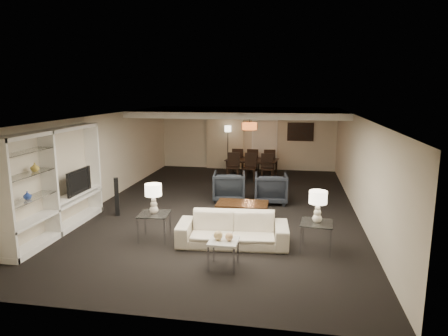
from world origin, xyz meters
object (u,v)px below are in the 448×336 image
armchair_left (229,186)px  chair_nl (233,167)px  coffee_table (242,212)px  floor_speaker (117,197)px  chair_nr (267,168)px  marble_table (224,254)px  floor_lamp (228,148)px  dining_table (252,168)px  pendant_light (249,126)px  chair_fl (238,160)px  chair_fr (269,161)px  chair_fm (254,161)px  side_table_right (316,236)px  table_lamp_right (318,207)px  television (75,181)px  sofa (233,229)px  vase_blue (27,195)px  side_table_left (155,227)px  chair_nm (250,167)px  vase_amber (35,167)px  armchair_right (271,188)px  table_lamp_left (154,199)px

armchair_left → chair_nl: bearing=-91.0°
coffee_table → chair_nl: size_ratio=1.29×
floor_speaker → chair_nr: (3.53, 4.52, -0.01)m
marble_table → armchair_left: bearing=97.8°
armchair_left → floor_lamp: (-0.75, 4.34, 0.47)m
armchair_left → dining_table: size_ratio=0.50×
pendant_light → coffee_table: size_ratio=0.42×
pendant_light → floor_lamp: (-1.01, 1.51, -1.03)m
chair_fl → coffee_table: bearing=96.9°
chair_fr → chair_fl: bearing=-6.3°
marble_table → dining_table: bearing=92.1°
chair_fl → dining_table: bearing=130.7°
floor_speaker → chair_fm: size_ratio=1.02×
side_table_right → chair_nl: 6.51m
chair_nr → table_lamp_right: bearing=-80.1°
armchair_left → floor_speaker: 3.21m
television → chair_nr: 6.75m
dining_table → sofa: bearing=-80.7°
side_table_right → vase_blue: bearing=-170.2°
side_table_left → dining_table: bearing=77.9°
table_lamp_right → marble_table: bearing=-147.1°
side_table_left → vase_blue: size_ratio=3.79×
chair_nm → television: bearing=-121.7°
sofa → table_lamp_right: table_lamp_right is taller
pendant_light → dining_table: (0.05, 0.49, -1.59)m
pendant_light → side_table_right: size_ratio=0.83×
chair_fm → chair_fr: size_ratio=1.00×
chair_fr → floor_lamp: size_ratio=0.54×
vase_amber → dining_table: vase_amber is taller
coffee_table → chair_fr: size_ratio=1.29×
armchair_left → dining_table: (0.31, 3.32, -0.10)m
armchair_right → television: (-4.52, -2.57, 0.62)m
sofa → floor_speaker: bearing=151.1°
armchair_right → dining_table: bearing=-80.2°
coffee_table → floor_speaker: size_ratio=1.27×
chair_nl → chair_fl: (0.00, 1.30, 0.00)m
side_table_left → floor_speaker: 2.11m
dining_table → chair_fl: (-0.60, 0.65, 0.16)m
table_lamp_right → floor_speaker: 5.14m
vase_amber → floor_speaker: bearing=70.9°
armchair_left → pendant_light: bearing=-102.4°
table_lamp_left → television: (-2.22, 0.73, 0.13)m
floor_speaker → chair_fr: 6.81m
table_lamp_right → vase_blue: (-5.65, -0.97, 0.23)m
chair_nr → floor_lamp: bearing=131.7°
chair_nm → chair_fm: 1.30m
chair_nm → vase_blue: bearing=-114.7°
marble_table → chair_fm: bearing=92.0°
armchair_right → floor_lamp: bearing=-71.0°
television → marble_table: bearing=-115.1°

